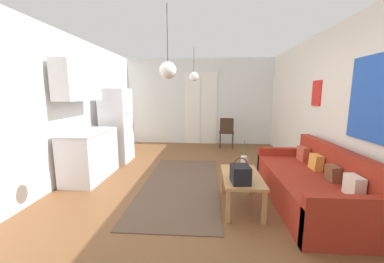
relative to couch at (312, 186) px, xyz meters
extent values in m
cube|color=brown|center=(-1.75, 0.18, -0.32)|extent=(5.05, 8.18, 0.10)
cube|color=silver|center=(-1.75, 4.02, 1.03)|extent=(4.65, 0.10, 2.62)
cube|color=white|center=(-1.95, 3.95, 0.79)|extent=(0.49, 0.02, 2.14)
cube|color=white|center=(-1.44, 3.95, 0.79)|extent=(0.49, 0.02, 2.14)
cube|color=white|center=(-1.69, 3.95, 1.89)|extent=(1.07, 0.03, 0.06)
cube|color=silver|center=(0.52, 0.18, 1.03)|extent=(0.10, 7.78, 2.62)
cube|color=blue|center=(0.46, -0.30, 1.22)|extent=(0.02, 0.83, 1.03)
cube|color=red|center=(0.46, 1.12, 1.29)|extent=(0.02, 0.32, 0.45)
cube|color=white|center=(-4.03, 0.18, 1.03)|extent=(0.10, 7.78, 2.62)
cube|color=black|center=(-3.97, 0.91, 1.37)|extent=(0.02, 0.32, 0.40)
cube|color=brown|center=(-1.93, 0.56, -0.27)|extent=(1.28, 2.87, 0.01)
cube|color=maroon|center=(-0.08, 0.00, -0.06)|extent=(0.90, 2.11, 0.44)
cube|color=maroon|center=(0.29, 0.00, 0.14)|extent=(0.15, 2.11, 0.83)
cube|color=maroon|center=(-0.08, -1.00, 0.02)|extent=(0.90, 0.11, 0.58)
cube|color=maroon|center=(-0.08, 1.00, 0.02)|extent=(0.90, 0.11, 0.58)
cube|color=beige|center=(0.14, -0.67, 0.28)|extent=(0.12, 0.23, 0.23)
cube|color=brown|center=(0.15, -0.22, 0.26)|extent=(0.14, 0.20, 0.21)
cube|color=gold|center=(0.14, 0.23, 0.28)|extent=(0.14, 0.23, 0.23)
cube|color=#B74C33|center=(0.13, 0.68, 0.28)|extent=(0.14, 0.25, 0.24)
cube|color=#B27F4C|center=(-1.00, -0.13, 0.16)|extent=(0.51, 0.94, 0.04)
cube|color=#B27F4C|center=(-1.22, -0.56, -0.06)|extent=(0.05, 0.05, 0.42)
cube|color=#B27F4C|center=(-0.79, -0.56, -0.06)|extent=(0.05, 0.05, 0.42)
cube|color=#B27F4C|center=(-1.22, 0.29, -0.06)|extent=(0.05, 0.05, 0.42)
cube|color=#B27F4C|center=(-0.79, 0.29, -0.06)|extent=(0.05, 0.05, 0.42)
cylinder|color=beige|center=(-0.96, -0.02, 0.30)|extent=(0.09, 0.09, 0.24)
cylinder|color=#477F42|center=(-0.96, -0.02, 0.53)|extent=(0.01, 0.01, 0.22)
cube|color=black|center=(-1.06, -0.41, 0.29)|extent=(0.24, 0.28, 0.22)
torus|color=#512319|center=(-1.06, -0.41, 0.42)|extent=(0.17, 0.01, 0.17)
cube|color=white|center=(-3.56, 1.90, 0.56)|extent=(0.57, 0.64, 1.67)
cube|color=#4C4C51|center=(-3.27, 1.90, 0.85)|extent=(0.01, 0.61, 0.01)
cylinder|color=#B7BABF|center=(-3.25, 1.73, 1.05)|extent=(0.02, 0.02, 0.23)
cylinder|color=#B7BABF|center=(-3.25, 1.73, 0.55)|extent=(0.02, 0.02, 0.37)
cube|color=silver|center=(-3.63, 0.79, 0.15)|extent=(0.57, 1.18, 0.85)
cube|color=#B7BABF|center=(-3.63, 0.79, 0.59)|extent=(0.60, 1.21, 0.03)
cube|color=#999BA0|center=(-3.63, 0.84, 0.55)|extent=(0.36, 0.40, 0.10)
cylinder|color=#B7BABF|center=(-3.86, 0.84, 0.71)|extent=(0.02, 0.02, 0.20)
cube|color=silver|center=(-3.76, 0.79, 1.49)|extent=(0.32, 1.06, 0.67)
cylinder|color=#382619|center=(-0.73, 3.59, -0.05)|extent=(0.03, 0.03, 0.44)
cylinder|color=#382619|center=(-1.09, 3.62, -0.05)|extent=(0.03, 0.03, 0.44)
cylinder|color=#382619|center=(-0.76, 3.25, -0.05)|extent=(0.03, 0.03, 0.44)
cylinder|color=#382619|center=(-1.12, 3.28, -0.05)|extent=(0.03, 0.03, 0.44)
cube|color=#382619|center=(-0.92, 3.43, 0.18)|extent=(0.45, 0.43, 0.04)
cube|color=#382619|center=(-0.94, 3.25, 0.40)|extent=(0.38, 0.06, 0.42)
cylinder|color=black|center=(-1.98, -0.27, 2.01)|extent=(0.01, 0.01, 0.67)
sphere|color=white|center=(-1.98, -0.27, 1.57)|extent=(0.21, 0.21, 0.21)
cylinder|color=black|center=(-1.81, 2.35, 2.06)|extent=(0.01, 0.01, 0.56)
sphere|color=white|center=(-1.81, 2.35, 1.68)|extent=(0.21, 0.21, 0.21)
camera|label=1|loc=(-1.48, -3.16, 1.28)|focal=21.42mm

